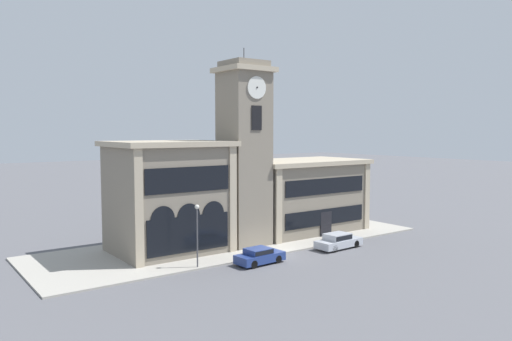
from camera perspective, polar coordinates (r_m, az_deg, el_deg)
The scene contains 8 objects.
ground_plane at distance 44.10m, azimuth 2.36°, elevation -9.69°, with size 300.00×300.00×0.00m, color #56565B.
sidewalk_kerb at distance 48.97m, azimuth -2.24°, elevation -8.15°, with size 38.56×12.47×0.15m.
clock_tower at distance 46.73m, azimuth -1.36°, elevation 1.91°, with size 4.59×4.59×18.47m.
town_hall_left_wing at distance 45.03m, azimuth -9.98°, elevation -2.97°, with size 10.17×8.20×9.95m.
town_hall_right_wing at distance 53.96m, azimuth 5.22°, elevation -2.86°, with size 13.73×8.20×7.75m.
parked_car_near at distance 41.24m, azimuth 0.38°, elevation -9.69°, with size 4.22×1.99×1.32m.
parked_car_mid at distance 47.06m, azimuth 9.38°, elevation -7.90°, with size 4.84×2.09×1.42m.
street_lamp at distance 39.48m, azimuth -6.74°, elevation -6.24°, with size 0.36×0.36×4.96m.
Camera 1 is at (-26.69, -33.38, 10.84)m, focal length 35.00 mm.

